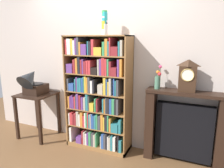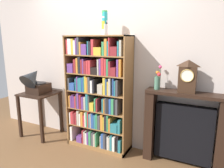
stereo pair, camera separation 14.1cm
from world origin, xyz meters
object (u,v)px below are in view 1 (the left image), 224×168
at_px(side_table_left, 37,104).
at_px(mantel_clock, 188,76).
at_px(cup_stack, 105,23).
at_px(flower_vase, 158,80).
at_px(fireplace_mantel, 184,128).
at_px(bookshelf, 98,96).
at_px(gramophone, 32,82).

bearing_deg(side_table_left, mantel_clock, 3.46).
relative_size(cup_stack, flower_vase, 1.03).
bearing_deg(fireplace_mantel, flower_vase, -176.88).
bearing_deg(fireplace_mantel, bookshelf, -176.08).
height_order(bookshelf, cup_stack, cup_stack).
bearing_deg(cup_stack, gramophone, -174.06).
bearing_deg(flower_vase, cup_stack, -173.63).
distance_m(fireplace_mantel, flower_vase, 0.74).
bearing_deg(cup_stack, bookshelf, 172.53).
bearing_deg(side_table_left, bookshelf, 4.09).
bearing_deg(mantel_clock, side_table_left, -176.54).
xyz_separation_m(cup_stack, fireplace_mantel, (1.12, 0.10, -1.39)).
xyz_separation_m(fireplace_mantel, flower_vase, (-0.37, -0.02, 0.64)).
relative_size(cup_stack, gramophone, 0.65).
relative_size(gramophone, mantel_clock, 1.22).
height_order(side_table_left, gramophone, gramophone).
xyz_separation_m(side_table_left, flower_vase, (2.01, 0.15, 0.56)).
relative_size(bookshelf, gramophone, 3.43).
bearing_deg(mantel_clock, fireplace_mantel, 86.95).
xyz_separation_m(bookshelf, fireplace_mantel, (1.26, 0.09, -0.33)).
distance_m(mantel_clock, flower_vase, 0.38).
bearing_deg(mantel_clock, flower_vase, 179.66).
height_order(bookshelf, fireplace_mantel, bookshelf).
bearing_deg(bookshelf, side_table_left, -175.91).
xyz_separation_m(bookshelf, mantel_clock, (1.26, 0.06, 0.39)).
bearing_deg(mantel_clock, cup_stack, -175.86).
distance_m(bookshelf, mantel_clock, 1.32).
distance_m(cup_stack, side_table_left, 1.82).
bearing_deg(mantel_clock, gramophone, -174.91).
xyz_separation_m(cup_stack, side_table_left, (-1.26, -0.06, -1.31)).
relative_size(mantel_clock, flower_vase, 1.30).
relative_size(cup_stack, fireplace_mantel, 0.32).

